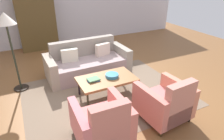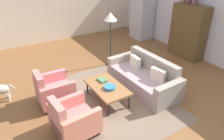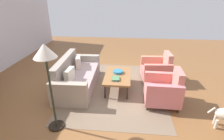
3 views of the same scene
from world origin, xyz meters
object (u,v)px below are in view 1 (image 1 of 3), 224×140
(book_stack, at_px, (93,79))
(cabinet, at_px, (37,23))
(coffee_table, at_px, (107,80))
(armchair_left, at_px, (103,125))
(fruit_bowl, at_px, (112,75))
(floor_lamp, at_px, (7,26))
(couch, at_px, (88,63))
(armchair_right, at_px, (166,103))

(book_stack, distance_m, cabinet, 3.77)
(coffee_table, bearing_deg, cabinet, 102.81)
(armchair_left, xyz_separation_m, cabinet, (-0.25, 4.90, 0.56))
(cabinet, bearing_deg, fruit_bowl, -75.40)
(cabinet, relative_size, floor_lamp, 1.05)
(couch, distance_m, armchair_left, 2.43)
(armchair_right, bearing_deg, coffee_table, 113.19)
(armchair_right, relative_size, book_stack, 3.23)
(couch, bearing_deg, armchair_right, 102.85)
(book_stack, bearing_deg, cabinet, 98.67)
(fruit_bowl, distance_m, book_stack, 0.41)
(floor_lamp, bearing_deg, coffee_table, -33.94)
(couch, bearing_deg, cabinet, -73.24)
(coffee_table, bearing_deg, floor_lamp, 146.06)
(couch, distance_m, book_stack, 1.20)
(cabinet, bearing_deg, armchair_left, -87.11)
(book_stack, relative_size, cabinet, 0.15)
(armchair_left, xyz_separation_m, fruit_bowl, (0.73, 1.17, 0.11))
(coffee_table, relative_size, book_stack, 4.41)
(armchair_right, height_order, cabinet, cabinet)
(coffee_table, bearing_deg, armchair_right, -62.58)
(fruit_bowl, relative_size, floor_lamp, 0.16)
(armchair_left, height_order, book_stack, armchair_left)
(armchair_right, height_order, book_stack, armchair_right)
(coffee_table, relative_size, cabinet, 0.67)
(book_stack, height_order, cabinet, cabinet)
(armchair_left, bearing_deg, coffee_table, 64.04)
(coffee_table, relative_size, floor_lamp, 0.70)
(floor_lamp, bearing_deg, armchair_right, -45.24)
(fruit_bowl, relative_size, book_stack, 1.02)
(coffee_table, distance_m, book_stack, 0.29)
(coffee_table, height_order, floor_lamp, floor_lamp)
(armchair_left, xyz_separation_m, book_stack, (0.32, 1.20, 0.10))
(coffee_table, xyz_separation_m, cabinet, (-0.85, 3.73, 0.52))
(coffee_table, xyz_separation_m, armchair_left, (-0.60, -1.17, -0.04))
(floor_lamp, bearing_deg, cabinet, 72.85)
(couch, distance_m, armchair_right, 2.43)
(couch, relative_size, book_stack, 7.80)
(couch, bearing_deg, armchair_left, 74.09)
(couch, xyz_separation_m, armchair_left, (-0.60, -2.35, 0.06))
(book_stack, xyz_separation_m, cabinet, (-0.56, 3.70, 0.46))
(armchair_right, height_order, floor_lamp, floor_lamp)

